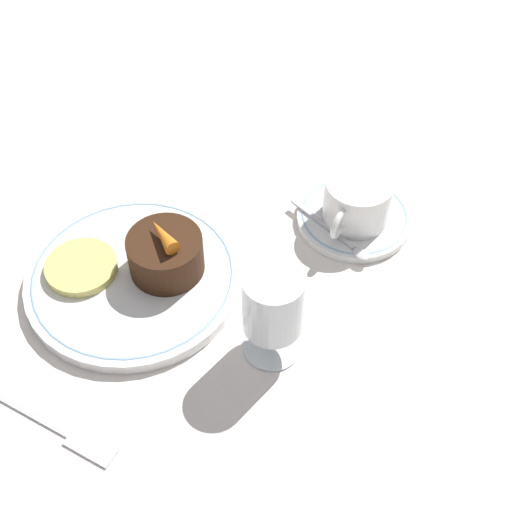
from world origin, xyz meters
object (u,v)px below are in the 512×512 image
at_px(fork, 50,423).
at_px(coffee_cup, 357,199).
at_px(wine_glass, 273,307).
at_px(dinner_plate, 136,276).
at_px(dessert_cake, 166,254).

bearing_deg(fork, coffee_cup, 161.24).
bearing_deg(coffee_cup, fork, -18.76).
bearing_deg(wine_glass, coffee_cup, -178.61).
xyz_separation_m(dinner_plate, wine_glass, (-0.00, 0.17, 0.06)).
xyz_separation_m(wine_glass, dessert_cake, (-0.02, -0.15, -0.03)).
distance_m(dinner_plate, wine_glass, 0.18).
relative_size(coffee_cup, wine_glass, 0.94).
distance_m(coffee_cup, fork, 0.41).
relative_size(dinner_plate, dessert_cake, 2.88).
xyz_separation_m(coffee_cup, fork, (0.39, -0.13, -0.04)).
bearing_deg(wine_glass, dessert_cake, -98.74).
xyz_separation_m(fork, dessert_cake, (-0.21, -0.01, 0.03)).
xyz_separation_m(coffee_cup, dessert_cake, (0.18, -0.14, -0.00)).
relative_size(wine_glass, dessert_cake, 1.36).
distance_m(coffee_cup, wine_glass, 0.20).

